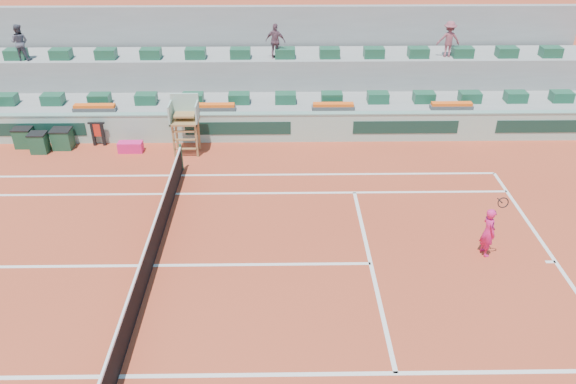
# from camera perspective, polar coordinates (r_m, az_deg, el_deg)

# --- Properties ---
(ground) EXTENTS (90.00, 90.00, 0.00)m
(ground) POSITION_cam_1_polar(r_m,az_deg,el_deg) (17.04, -13.56, -7.29)
(ground) COLOR #A93920
(ground) RESTS_ON ground
(seating_tier_lower) EXTENTS (36.00, 4.00, 1.20)m
(seating_tier_lower) POSITION_cam_1_polar(r_m,az_deg,el_deg) (25.95, -9.24, 8.40)
(seating_tier_lower) COLOR #959593
(seating_tier_lower) RESTS_ON ground
(seating_tier_upper) EXTENTS (36.00, 2.40, 2.60)m
(seating_tier_upper) POSITION_cam_1_polar(r_m,az_deg,el_deg) (27.19, -8.93, 11.04)
(seating_tier_upper) COLOR #959593
(seating_tier_upper) RESTS_ON ground
(stadium_back_wall) EXTENTS (36.00, 0.40, 4.40)m
(stadium_back_wall) POSITION_cam_1_polar(r_m,az_deg,el_deg) (28.43, -8.68, 13.83)
(stadium_back_wall) COLOR #959593
(stadium_back_wall) RESTS_ON ground
(player_bag) EXTENTS (0.98, 0.43, 0.43)m
(player_bag) POSITION_cam_1_polar(r_m,az_deg,el_deg) (23.73, -15.70, 4.43)
(player_bag) COLOR #E81E70
(player_bag) RESTS_ON ground
(spectator_left) EXTENTS (0.79, 0.63, 1.57)m
(spectator_left) POSITION_cam_1_polar(r_m,az_deg,el_deg) (28.02, -25.60, 13.55)
(spectator_left) COLOR #494A55
(spectator_left) RESTS_ON seating_tier_upper
(spectator_mid) EXTENTS (0.97, 0.61, 1.54)m
(spectator_mid) POSITION_cam_1_polar(r_m,az_deg,el_deg) (25.67, -1.28, 15.07)
(spectator_mid) COLOR #704B58
(spectator_mid) RESTS_ON seating_tier_upper
(spectator_right) EXTENTS (1.04, 0.63, 1.58)m
(spectator_right) POSITION_cam_1_polar(r_m,az_deg,el_deg) (26.90, 16.02, 14.71)
(spectator_right) COLOR #8A454E
(spectator_right) RESTS_ON seating_tier_upper
(court_lines) EXTENTS (23.89, 11.09, 0.01)m
(court_lines) POSITION_cam_1_polar(r_m,az_deg,el_deg) (17.04, -13.56, -7.27)
(court_lines) COLOR white
(court_lines) RESTS_ON ground
(tennis_net) EXTENTS (0.10, 11.97, 1.10)m
(tennis_net) POSITION_cam_1_polar(r_m,az_deg,el_deg) (16.73, -13.78, -5.86)
(tennis_net) COLOR black
(tennis_net) RESTS_ON ground
(advertising_hoarding) EXTENTS (36.00, 0.34, 1.26)m
(advertising_hoarding) POSITION_cam_1_polar(r_m,az_deg,el_deg) (23.93, -9.84, 6.48)
(advertising_hoarding) COLOR #97BEAB
(advertising_hoarding) RESTS_ON ground
(umpire_chair) EXTENTS (1.10, 0.90, 2.40)m
(umpire_chair) POSITION_cam_1_polar(r_m,az_deg,el_deg) (22.67, -10.44, 7.54)
(umpire_chair) COLOR olive
(umpire_chair) RESTS_ON ground
(seat_row_lower) EXTENTS (32.90, 0.60, 0.44)m
(seat_row_lower) POSITION_cam_1_polar(r_m,az_deg,el_deg) (24.83, -9.65, 9.36)
(seat_row_lower) COLOR #1A5036
(seat_row_lower) RESTS_ON seating_tier_lower
(seat_row_upper) EXTENTS (32.90, 0.60, 0.44)m
(seat_row_upper) POSITION_cam_1_polar(r_m,az_deg,el_deg) (26.16, -9.36, 13.73)
(seat_row_upper) COLOR #1A5036
(seat_row_upper) RESTS_ON seating_tier_upper
(flower_planters) EXTENTS (26.80, 0.36, 0.28)m
(flower_planters) POSITION_cam_1_polar(r_m,az_deg,el_deg) (24.40, -13.40, 8.36)
(flower_planters) COLOR #4A4A4A
(flower_planters) RESTS_ON seating_tier_lower
(drink_cooler_a) EXTENTS (0.79, 0.69, 0.84)m
(drink_cooler_a) POSITION_cam_1_polar(r_m,az_deg,el_deg) (24.87, -21.93, 5.05)
(drink_cooler_a) COLOR #17452C
(drink_cooler_a) RESTS_ON ground
(drink_cooler_b) EXTENTS (0.69, 0.60, 0.84)m
(drink_cooler_b) POSITION_cam_1_polar(r_m,az_deg,el_deg) (24.87, -23.96, 4.61)
(drink_cooler_b) COLOR #17452C
(drink_cooler_b) RESTS_ON ground
(drink_cooler_c) EXTENTS (0.76, 0.66, 0.84)m
(drink_cooler_c) POSITION_cam_1_polar(r_m,az_deg,el_deg) (25.64, -25.21, 5.07)
(drink_cooler_c) COLOR #17452C
(drink_cooler_c) RESTS_ON ground
(towel_rack) EXTENTS (0.68, 0.11, 1.03)m
(towel_rack) POSITION_cam_1_polar(r_m,az_deg,el_deg) (24.53, -18.78, 5.80)
(towel_rack) COLOR black
(towel_rack) RESTS_ON ground
(tennis_player) EXTENTS (0.47, 0.88, 2.28)m
(tennis_player) POSITION_cam_1_polar(r_m,az_deg,el_deg) (17.60, 19.69, -3.82)
(tennis_player) COLOR #E81E70
(tennis_player) RESTS_ON ground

